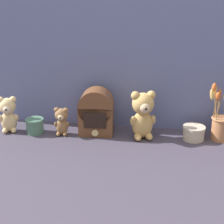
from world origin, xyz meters
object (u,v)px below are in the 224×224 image
(teddy_bear_large, at_px, (143,114))
(decorative_tin_tall, at_px, (194,133))
(teddy_bear_medium, at_px, (8,114))
(decorative_tin_short, at_px, (35,126))
(teddy_bear_small, at_px, (62,121))
(vintage_radio, at_px, (96,112))
(flower_vase, at_px, (221,124))

(teddy_bear_large, xyz_separation_m, decorative_tin_tall, (0.26, 0.02, -0.09))
(teddy_bear_medium, relative_size, decorative_tin_short, 2.03)
(teddy_bear_small, xyz_separation_m, decorative_tin_tall, (0.68, 0.04, -0.04))
(teddy_bear_medium, bearing_deg, vintage_radio, 5.56)
(teddy_bear_medium, xyz_separation_m, decorative_tin_tall, (0.97, 0.04, -0.07))
(vintage_radio, bearing_deg, decorative_tin_short, -171.87)
(flower_vase, distance_m, decorative_tin_tall, 0.14)
(teddy_bear_large, bearing_deg, flower_vase, 5.38)
(teddy_bear_small, relative_size, vintage_radio, 0.62)
(decorative_tin_tall, bearing_deg, vintage_radio, 179.06)
(flower_vase, bearing_deg, teddy_bear_large, -174.62)
(decorative_tin_tall, xyz_separation_m, decorative_tin_short, (-0.83, -0.04, 0.00))
(vintage_radio, relative_size, decorative_tin_short, 2.54)
(vintage_radio, bearing_deg, flower_vase, 1.04)
(teddy_bear_small, xyz_separation_m, vintage_radio, (0.18, 0.05, 0.04))
(vintage_radio, height_order, decorative_tin_short, vintage_radio)
(decorative_tin_short, bearing_deg, decorative_tin_tall, 2.64)
(teddy_bear_small, xyz_separation_m, decorative_tin_short, (-0.15, 0.00, -0.04))
(teddy_bear_large, relative_size, decorative_tin_tall, 2.20)
(decorative_tin_short, bearing_deg, teddy_bear_large, 2.13)
(vintage_radio, xyz_separation_m, decorative_tin_tall, (0.50, -0.01, -0.08))
(teddy_bear_large, distance_m, teddy_bear_medium, 0.71)
(teddy_bear_large, relative_size, teddy_bear_medium, 1.28)
(teddy_bear_large, height_order, teddy_bear_small, teddy_bear_large)
(vintage_radio, relative_size, decorative_tin_tall, 2.15)
(teddy_bear_medium, height_order, decorative_tin_short, teddy_bear_medium)
(teddy_bear_large, xyz_separation_m, teddy_bear_small, (-0.42, -0.02, -0.05))
(teddy_bear_small, bearing_deg, vintage_radio, 14.85)
(teddy_bear_large, bearing_deg, teddy_bear_small, -177.10)
(decorative_tin_short, bearing_deg, teddy_bear_medium, 179.59)
(teddy_bear_large, distance_m, decorative_tin_tall, 0.28)
(flower_vase, relative_size, decorative_tin_tall, 2.55)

